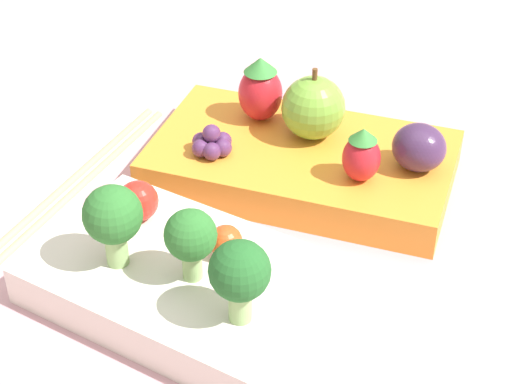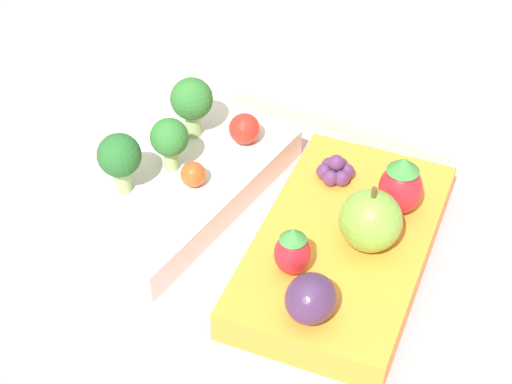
% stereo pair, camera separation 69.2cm
% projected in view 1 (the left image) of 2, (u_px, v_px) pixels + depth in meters
% --- Properties ---
extents(ground_plane, '(4.00, 4.00, 0.00)m').
position_uv_depth(ground_plane, '(264.00, 240.00, 0.58)').
color(ground_plane, '#C6939E').
extents(bento_box_savoury, '(0.21, 0.13, 0.03)m').
position_uv_depth(bento_box_savoury, '(201.00, 290.00, 0.52)').
color(bento_box_savoury, silver).
rests_on(bento_box_savoury, ground_plane).
extents(bento_box_fruit, '(0.23, 0.15, 0.03)m').
position_uv_depth(bento_box_fruit, '(302.00, 163.00, 0.63)').
color(bento_box_fruit, orange).
rests_on(bento_box_fruit, ground_plane).
extents(broccoli_floret_0, '(0.03, 0.03, 0.05)m').
position_uv_depth(broccoli_floret_0, '(191.00, 237.00, 0.49)').
color(broccoli_floret_0, '#93B770').
rests_on(broccoli_floret_0, bento_box_savoury).
extents(broccoli_floret_1, '(0.03, 0.03, 0.05)m').
position_uv_depth(broccoli_floret_1, '(240.00, 273.00, 0.46)').
color(broccoli_floret_1, '#93B770').
rests_on(broccoli_floret_1, bento_box_savoury).
extents(broccoli_floret_2, '(0.04, 0.04, 0.05)m').
position_uv_depth(broccoli_floret_2, '(113.00, 217.00, 0.50)').
color(broccoli_floret_2, '#93B770').
rests_on(broccoli_floret_2, bento_box_savoury).
extents(cherry_tomato_0, '(0.02, 0.02, 0.02)m').
position_uv_depth(cherry_tomato_0, '(231.00, 243.00, 0.52)').
color(cherry_tomato_0, '#DB4C1E').
rests_on(cherry_tomato_0, bento_box_savoury).
extents(cherry_tomato_1, '(0.03, 0.03, 0.03)m').
position_uv_depth(cherry_tomato_1, '(138.00, 201.00, 0.55)').
color(cherry_tomato_1, red).
rests_on(cherry_tomato_1, bento_box_savoury).
extents(apple, '(0.05, 0.05, 0.05)m').
position_uv_depth(apple, '(313.00, 108.00, 0.62)').
color(apple, '#70A838').
rests_on(apple, bento_box_fruit).
extents(strawberry_0, '(0.03, 0.03, 0.05)m').
position_uv_depth(strawberry_0, '(260.00, 90.00, 0.64)').
color(strawberry_0, red).
rests_on(strawberry_0, bento_box_fruit).
extents(strawberry_1, '(0.03, 0.03, 0.04)m').
position_uv_depth(strawberry_1, '(362.00, 155.00, 0.58)').
color(strawberry_1, red).
rests_on(strawberry_1, bento_box_fruit).
extents(plum, '(0.04, 0.03, 0.03)m').
position_uv_depth(plum, '(419.00, 147.00, 0.59)').
color(plum, '#42284C').
rests_on(plum, bento_box_fruit).
extents(grape_cluster, '(0.03, 0.03, 0.02)m').
position_uv_depth(grape_cluster, '(212.00, 143.00, 0.61)').
color(grape_cluster, '#562D5B').
rests_on(grape_cluster, bento_box_fruit).
extents(chopsticks_pair, '(0.02, 0.21, 0.01)m').
position_uv_depth(chopsticks_pair, '(83.00, 174.00, 0.63)').
color(chopsticks_pair, tan).
rests_on(chopsticks_pair, ground_plane).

